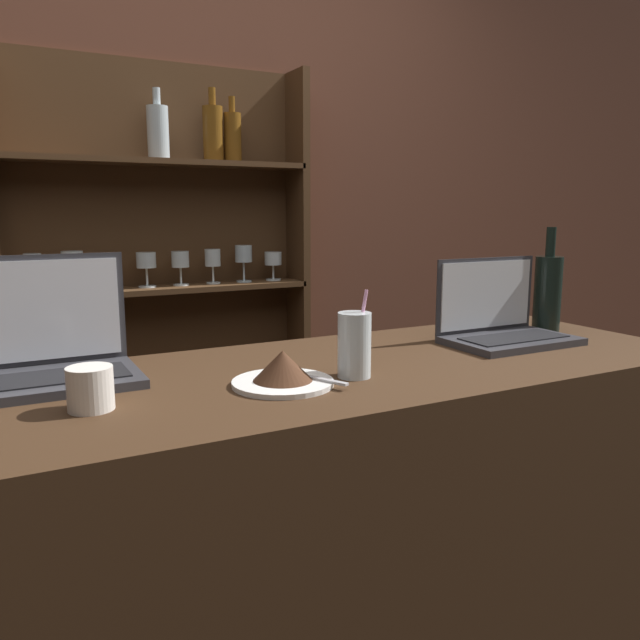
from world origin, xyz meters
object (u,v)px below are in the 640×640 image
(wine_bottle_dark, at_px, (548,292))
(coffee_cup, at_px, (90,388))
(laptop_far, at_px, (502,323))
(cake_plate, at_px, (283,371))
(laptop_near, at_px, (52,353))
(water_glass, at_px, (354,345))

(wine_bottle_dark, relative_size, coffee_cup, 3.75)
(laptop_far, height_order, wine_bottle_dark, wine_bottle_dark)
(laptop_far, bearing_deg, wine_bottle_dark, 14.37)
(coffee_cup, bearing_deg, cake_plate, -2.46)
(laptop_near, relative_size, coffee_cup, 4.05)
(cake_plate, distance_m, coffee_cup, 0.35)
(laptop_far, xyz_separation_m, water_glass, (-0.51, -0.12, 0.02))
(water_glass, distance_m, coffee_cup, 0.51)
(water_glass, bearing_deg, cake_plate, 176.40)
(cake_plate, distance_m, water_glass, 0.16)
(cake_plate, xyz_separation_m, wine_bottle_dark, (0.89, 0.17, 0.08))
(laptop_near, height_order, laptop_far, laptop_near)
(laptop_far, distance_m, coffee_cup, 1.02)
(cake_plate, bearing_deg, coffee_cup, 177.54)
(cake_plate, distance_m, wine_bottle_dark, 0.91)
(cake_plate, height_order, water_glass, water_glass)
(water_glass, relative_size, coffee_cup, 2.30)
(laptop_near, height_order, coffee_cup, laptop_near)
(laptop_near, xyz_separation_m, cake_plate, (0.39, -0.25, -0.03))
(water_glass, bearing_deg, laptop_near, 154.72)
(water_glass, bearing_deg, coffee_cup, 177.19)
(laptop_near, distance_m, laptop_far, 1.06)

